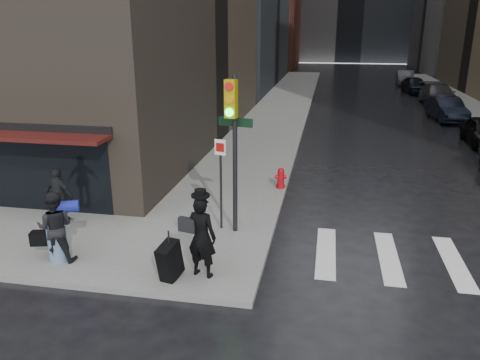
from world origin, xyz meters
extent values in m
plane|color=black|center=(0.00, 0.00, 0.00)|extent=(140.00, 140.00, 0.00)
cube|color=slate|center=(0.00, 27.00, 0.07)|extent=(4.00, 50.00, 0.15)
cube|color=slate|center=(13.50, 27.00, 0.07)|extent=(3.00, 50.00, 0.15)
cube|color=silver|center=(3.50, 1.00, 0.01)|extent=(0.50, 3.00, 0.01)
cube|color=silver|center=(5.10, 1.00, 0.01)|extent=(0.50, 3.00, 0.01)
cube|color=silver|center=(6.70, 1.00, 0.01)|extent=(0.50, 3.00, 0.01)
imported|color=black|center=(0.66, -1.04, 1.13)|extent=(0.80, 0.62, 1.96)
cylinder|color=black|center=(0.66, -1.04, 2.13)|extent=(0.42, 0.42, 0.05)
cylinder|color=black|center=(0.66, -1.04, 2.19)|extent=(0.26, 0.26, 0.16)
cube|color=black|center=(0.33, -1.03, 1.39)|extent=(0.44, 0.22, 0.34)
cube|color=black|center=(-0.01, -1.36, 0.61)|extent=(0.49, 0.82, 0.99)
cylinder|color=black|center=(-0.01, -1.36, 1.13)|extent=(0.04, 0.04, 0.46)
imported|color=black|center=(-3.03, -1.02, 1.05)|extent=(1.02, 0.88, 1.81)
cube|color=black|center=(-3.48, -0.94, 0.69)|extent=(0.60, 0.41, 0.34)
cylinder|color=navy|center=(-2.76, -0.83, 1.54)|extent=(0.61, 0.49, 0.29)
imported|color=black|center=(-4.31, 1.29, 0.98)|extent=(1.04, 0.63, 1.65)
cylinder|color=black|center=(0.92, 1.57, 2.34)|extent=(0.13, 0.13, 4.38)
cube|color=#B19D0B|center=(0.87, 1.34, 3.93)|extent=(0.34, 0.26, 0.99)
cylinder|color=red|center=(0.84, 1.23, 4.26)|extent=(0.23, 0.10, 0.22)
cylinder|color=orange|center=(0.84, 1.23, 3.93)|extent=(0.23, 0.10, 0.22)
cylinder|color=#19E533|center=(0.84, 1.23, 3.60)|extent=(0.23, 0.10, 0.22)
cylinder|color=black|center=(0.50, 1.67, 1.47)|extent=(0.07, 0.07, 2.63)
cube|color=white|center=(0.50, 1.64, 2.56)|extent=(0.32, 0.09, 0.44)
cube|color=black|center=(0.92, 1.65, 3.27)|extent=(0.97, 0.25, 0.24)
cylinder|color=#AB0A11|center=(1.80, 5.57, 0.20)|extent=(0.33, 0.33, 0.10)
cylinder|color=#AB0A11|center=(1.80, 5.57, 0.46)|extent=(0.25, 0.25, 0.61)
sphere|color=#AB0A11|center=(1.80, 5.57, 0.78)|extent=(0.22, 0.22, 0.22)
cylinder|color=#AB0A11|center=(1.80, 5.57, 0.56)|extent=(0.43, 0.25, 0.14)
imported|color=black|center=(10.75, 21.16, 0.73)|extent=(2.00, 4.58, 1.46)
imported|color=#3D3D42|center=(11.55, 27.77, 0.78)|extent=(2.34, 5.43, 1.56)
imported|color=black|center=(10.87, 34.39, 0.73)|extent=(2.14, 4.45, 1.47)
imported|color=#46464A|center=(10.92, 41.00, 0.74)|extent=(1.78, 4.54, 1.47)
camera|label=1|loc=(3.34, -10.45, 5.68)|focal=35.00mm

